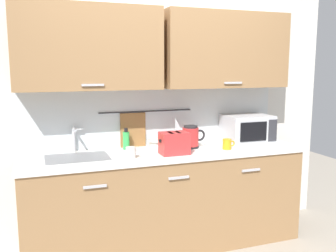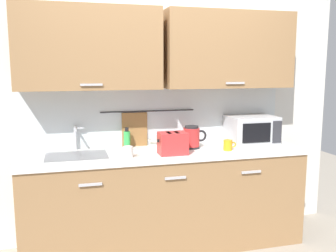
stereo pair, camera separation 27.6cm
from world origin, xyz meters
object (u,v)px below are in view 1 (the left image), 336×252
mug_near_sink (131,153)px  mixing_bowl (158,143)px  dish_soap_bottle (126,140)px  toaster (174,143)px  microwave (247,129)px  electric_kettle (191,137)px  mug_by_kettle (227,144)px

mug_near_sink → mixing_bowl: 0.48m
dish_soap_bottle → toaster: size_ratio=0.77×
microwave → mug_near_sink: 1.29m
electric_kettle → mixing_bowl: electric_kettle is taller
electric_kettle → mug_near_sink: size_ratio=1.89×
electric_kettle → toaster: (-0.24, -0.19, -0.01)m
toaster → mug_near_sink: bearing=-176.7°
mug_near_sink → mug_by_kettle: bearing=2.5°
electric_kettle → mixing_bowl: bearing=157.6°
mixing_bowl → electric_kettle: bearing=-22.4°
microwave → dish_soap_bottle: (-1.22, 0.08, -0.05)m
microwave → mixing_bowl: bearing=176.2°
dish_soap_bottle → mixing_bowl: size_ratio=0.92×
dish_soap_bottle → mug_by_kettle: 0.92m
microwave → mixing_bowl: 0.92m
microwave → dish_soap_bottle: microwave is taller
mug_near_sink → microwave: bearing=12.1°
microwave → mug_near_sink: microwave is taller
microwave → toaster: (-0.87, -0.25, -0.04)m
microwave → electric_kettle: size_ratio=2.03×
microwave → mixing_bowl: (-0.91, 0.06, -0.09)m
dish_soap_bottle → mug_by_kettle: size_ratio=1.63×
toaster → mug_by_kettle: bearing=1.8°
mug_by_kettle → dish_soap_bottle: bearing=160.3°
mixing_bowl → toaster: bearing=-82.2°
microwave → toaster: microwave is taller
mixing_bowl → mug_by_kettle: 0.64m
microwave → mixing_bowl: microwave is taller
microwave → mug_near_sink: size_ratio=3.83×
dish_soap_bottle → mug_near_sink: dish_soap_bottle is taller
dish_soap_bottle → toaster: 0.48m
microwave → mug_near_sink: bearing=-167.9°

